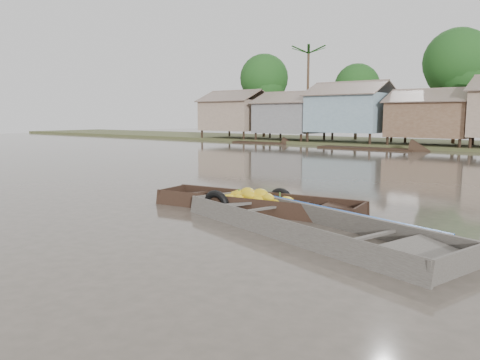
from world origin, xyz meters
The scene contains 3 objects.
ground centered at (0.00, 0.00, 0.00)m, with size 120.00×120.00×0.00m, color #494238.
banana_boat centered at (-0.24, 1.81, 0.16)m, with size 5.81×2.15×0.82m.
viewer_boat centered at (2.21, 0.51, 0.05)m, with size 7.01×3.53×0.55m.
Camera 1 is at (7.03, -7.94, 2.46)m, focal length 35.00 mm.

